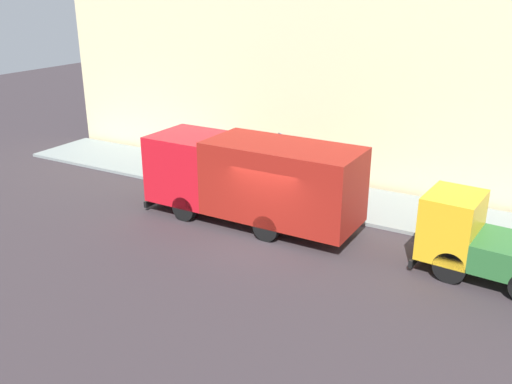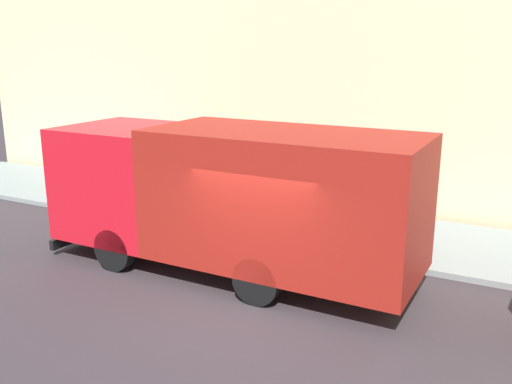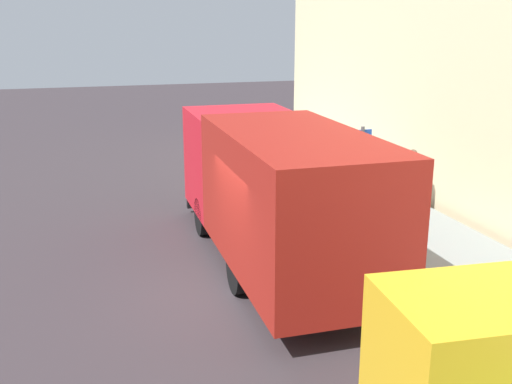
{
  "view_description": "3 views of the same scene",
  "coord_description": "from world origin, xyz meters",
  "views": [
    {
      "loc": [
        -15.03,
        -8.26,
        8.23
      ],
      "look_at": [
        1.38,
        1.04,
        1.17
      ],
      "focal_mm": 39.11,
      "sensor_mm": 36.0,
      "label": 1
    },
    {
      "loc": [
        -8.36,
        -4.45,
        4.7
      ],
      "look_at": [
        1.65,
        0.74,
        1.73
      ],
      "focal_mm": 39.08,
      "sensor_mm": 36.0,
      "label": 2
    },
    {
      "loc": [
        -2.66,
        -10.55,
        5.14
      ],
      "look_at": [
        0.83,
        0.93,
        1.72
      ],
      "focal_mm": 42.53,
      "sensor_mm": 36.0,
      "label": 3
    }
  ],
  "objects": [
    {
      "name": "ground",
      "position": [
        0.0,
        0.0,
        0.0
      ],
      "size": [
        80.0,
        80.0,
        0.0
      ],
      "primitive_type": "plane",
      "color": "#362E32"
    },
    {
      "name": "sidewalk",
      "position": [
        4.82,
        0.0,
        0.07
      ],
      "size": [
        3.63,
        30.0,
        0.13
      ],
      "primitive_type": "cube",
      "color": "gray",
      "rests_on": "ground"
    },
    {
      "name": "building_facade",
      "position": [
        7.13,
        0.0,
        4.64
      ],
      "size": [
        0.5,
        30.0,
        9.27
      ],
      "primitive_type": "cube",
      "color": "beige",
      "rests_on": "ground"
    },
    {
      "name": "large_utility_truck",
      "position": [
        1.31,
        1.18,
        1.74
      ],
      "size": [
        2.63,
        8.11,
        3.11
      ],
      "rotation": [
        0.0,
        0.0,
        -0.01
      ],
      "color": "red",
      "rests_on": "ground"
    },
    {
      "name": "pedestrian_walking",
      "position": [
        5.97,
        3.39,
        1.03
      ],
      "size": [
        0.41,
        0.41,
        1.68
      ],
      "rotation": [
        0.0,
        0.0,
        4.4
      ],
      "color": "black",
      "rests_on": "sidewalk"
    },
    {
      "name": "pedestrian_standing",
      "position": [
        5.76,
        5.49,
        1.03
      ],
      "size": [
        0.34,
        0.34,
        1.69
      ],
      "rotation": [
        0.0,
        0.0,
        0.03
      ],
      "color": "brown",
      "rests_on": "sidewalk"
    },
    {
      "name": "traffic_cone_orange",
      "position": [
        3.84,
        5.48,
        0.44
      ],
      "size": [
        0.43,
        0.43,
        0.62
      ],
      "primitive_type": "cone",
      "color": "orange",
      "rests_on": "sidewalk"
    },
    {
      "name": "street_sign_post",
      "position": [
        3.29,
        1.12,
        1.77
      ],
      "size": [
        0.44,
        0.08,
        2.8
      ],
      "color": "#4C5156",
      "rests_on": "sidewalk"
    }
  ]
}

